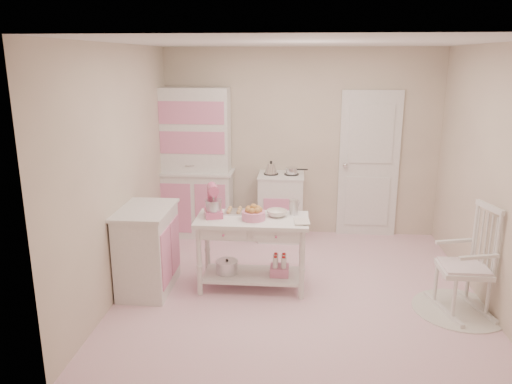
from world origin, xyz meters
TOP-DOWN VIEW (x-y plane):
  - room_shell at (0.00, 0.00)m, footprint 3.84×3.84m
  - door at (0.95, 1.87)m, footprint 0.82×0.05m
  - hutch at (-1.46, 1.66)m, footprint 1.06×0.50m
  - stove at (-0.26, 1.61)m, footprint 0.62×0.57m
  - base_cabinet at (-1.63, -0.12)m, footprint 0.54×0.84m
  - lace_rug at (1.62, -0.33)m, footprint 0.92×0.92m
  - rocking_chair at (1.62, -0.33)m, footprint 0.65×0.82m
  - work_table at (-0.51, 0.02)m, footprint 1.20×0.60m
  - stand_mixer at (-0.93, 0.04)m, footprint 0.27×0.32m
  - cookie_tray at (-0.66, 0.20)m, footprint 0.34×0.24m
  - bread_basket at (-0.49, -0.03)m, footprint 0.25×0.25m
  - mixing_bowl at (-0.25, 0.10)m, footprint 0.22×0.22m
  - metal_pitcher at (-0.07, 0.18)m, footprint 0.10×0.10m
  - recipe_book at (-0.06, -0.10)m, footprint 0.17×0.22m

SIDE VIEW (x-z plane):
  - lace_rug at x=1.62m, z-range 0.00..0.01m
  - work_table at x=-0.51m, z-range 0.00..0.80m
  - stove at x=-0.26m, z-range 0.00..0.92m
  - base_cabinet at x=-1.63m, z-range 0.00..0.92m
  - rocking_chair at x=1.62m, z-range 0.00..1.10m
  - cookie_tray at x=-0.66m, z-range 0.80..0.82m
  - recipe_book at x=-0.06m, z-range 0.80..0.82m
  - mixing_bowl at x=-0.25m, z-range 0.80..0.87m
  - bread_basket at x=-0.49m, z-range 0.80..0.89m
  - metal_pitcher at x=-0.07m, z-range 0.80..0.97m
  - stand_mixer at x=-0.93m, z-range 0.80..1.14m
  - door at x=0.95m, z-range 0.00..2.04m
  - hutch at x=-1.46m, z-range 0.00..2.08m
  - room_shell at x=0.00m, z-range 0.34..2.96m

